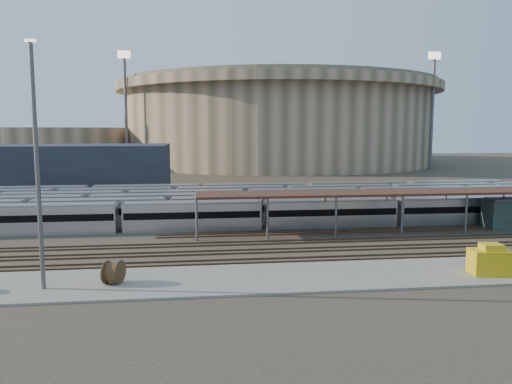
{
  "coord_description": "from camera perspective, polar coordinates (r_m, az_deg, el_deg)",
  "views": [
    {
      "loc": [
        -8.17,
        -57.82,
        13.28
      ],
      "look_at": [
        0.49,
        12.0,
        4.47
      ],
      "focal_mm": 35.0,
      "sensor_mm": 36.0,
      "label": 1
    }
  ],
  "objects": [
    {
      "name": "ground",
      "position": [
        59.89,
        0.95,
        -5.67
      ],
      "size": [
        420.0,
        420.0,
        0.0
      ],
      "primitive_type": "plane",
      "color": "#383026",
      "rests_on": "ground"
    },
    {
      "name": "apron",
      "position": [
        44.92,
        -2.76,
        -9.93
      ],
      "size": [
        50.0,
        9.0,
        0.2
      ],
      "primitive_type": "cube",
      "color": "gray",
      "rests_on": "ground"
    },
    {
      "name": "subway_trains",
      "position": [
        77.67,
        -0.6,
        -1.36
      ],
      "size": [
        126.26,
        23.9,
        3.6
      ],
      "color": "#B9B9BE",
      "rests_on": "ground"
    },
    {
      "name": "inspection_shed",
      "position": [
        69.29,
        18.8,
        -0.12
      ],
      "size": [
        60.3,
        6.0,
        5.3
      ],
      "color": "#59595E",
      "rests_on": "ground"
    },
    {
      "name": "empty_tracks",
      "position": [
        55.06,
        1.68,
        -6.72
      ],
      "size": [
        170.0,
        9.62,
        0.18
      ],
      "color": "#4C3323",
      "rests_on": "ground"
    },
    {
      "name": "stadium",
      "position": [
        200.61,
        2.47,
        8.05
      ],
      "size": [
        124.0,
        124.0,
        32.5
      ],
      "color": "tan",
      "rests_on": "ground"
    },
    {
      "name": "secondary_arena",
      "position": [
        194.95,
        -22.56,
        4.75
      ],
      "size": [
        56.0,
        56.0,
        14.0
      ],
      "primitive_type": "cylinder",
      "color": "tan",
      "rests_on": "ground"
    },
    {
      "name": "service_building",
      "position": [
        116.27,
        -20.41,
        2.61
      ],
      "size": [
        42.0,
        20.0,
        10.0
      ],
      "primitive_type": "cube",
      "color": "#1E232D",
      "rests_on": "ground"
    },
    {
      "name": "floodlight_0",
      "position": [
        169.4,
        -14.67,
        9.41
      ],
      "size": [
        4.0,
        1.0,
        38.4
      ],
      "color": "#59595E",
      "rests_on": "ground"
    },
    {
      "name": "floodlight_2",
      "position": [
        176.27,
        19.52,
        9.13
      ],
      "size": [
        4.0,
        1.0,
        38.4
      ],
      "color": "#59595E",
      "rests_on": "ground"
    },
    {
      "name": "floodlight_3",
      "position": [
        217.96,
        -7.64,
        9.02
      ],
      "size": [
        4.0,
        1.0,
        38.4
      ],
      "color": "#59595E",
      "rests_on": "ground"
    },
    {
      "name": "cable_reel_east",
      "position": [
        44.77,
        -15.98,
        -8.79
      ],
      "size": [
        1.73,
        2.27,
        2.01
      ],
      "primitive_type": "cylinder",
      "rotation": [
        0.0,
        1.57,
        -0.34
      ],
      "color": "brown",
      "rests_on": "apron"
    },
    {
      "name": "yard_light_pole",
      "position": [
        43.8,
        -23.74,
        2.66
      ],
      "size": [
        0.8,
        0.36,
        20.07
      ],
      "color": "#59595E",
      "rests_on": "apron"
    },
    {
      "name": "yellow_equipment",
      "position": [
        50.58,
        25.23,
        -7.23
      ],
      "size": [
        3.82,
        2.65,
        2.24
      ],
      "primitive_type": "cube",
      "rotation": [
        0.0,
        0.0,
        -0.12
      ],
      "color": "gold",
      "rests_on": "apron"
    }
  ]
}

